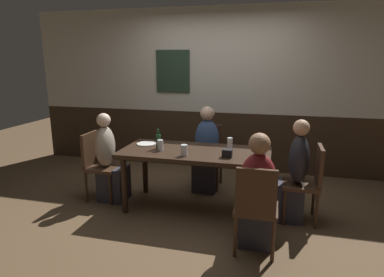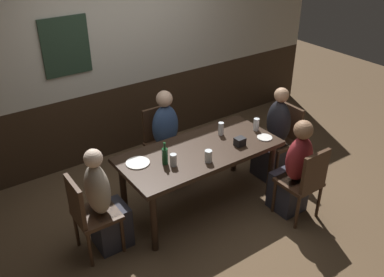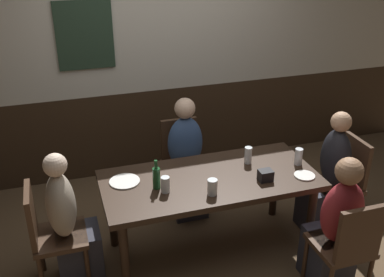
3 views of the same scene
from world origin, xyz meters
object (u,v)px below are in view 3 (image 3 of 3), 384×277
chair_mid_far (182,158)px  highball_clear (248,156)px  person_head_west (71,230)px  condiment_caddy (265,175)px  chair_head_east (343,178)px  dining_table (210,186)px  chair_head_west (49,232)px  plate_white_large (125,181)px  chair_right_near (347,245)px  beer_bottle_green (156,177)px  person_mid_far (187,166)px  person_head_east (328,182)px  tumbler_water (298,157)px  pint_glass_pale (165,185)px  person_right_near (335,233)px  beer_glass_half (212,188)px  plate_white_small (305,176)px

chair_mid_far → highball_clear: 0.85m
person_head_west → condiment_caddy: person_head_west is taller
chair_mid_far → highball_clear: size_ratio=5.94×
chair_head_east → person_head_west: size_ratio=0.77×
dining_table → chair_mid_far: chair_mid_far is taller
chair_head_west → plate_white_large: chair_head_west is taller
chair_right_near → beer_bottle_green: (-1.23, 0.80, 0.34)m
chair_right_near → plate_white_large: chair_right_near is taller
person_mid_far → highball_clear: person_mid_far is taller
person_head_east → tumbler_water: 0.46m
dining_table → tumbler_water: tumbler_water is taller
chair_mid_far → pint_glass_pale: (-0.40, -0.92, 0.30)m
highball_clear → chair_mid_far: bearing=120.0°
chair_right_near → highball_clear: size_ratio=5.94×
chair_head_west → person_right_near: (2.07, -0.66, -0.01)m
beer_glass_half → condiment_caddy: size_ratio=1.16×
chair_head_east → chair_head_west: bearing=180.0°
pint_glass_pale → plate_white_large: 0.37m
dining_table → chair_right_near: chair_right_near is taller
plate_white_small → tumbler_water: bearing=75.9°
chair_right_near → person_head_west: (-1.91, 0.82, -0.02)m
chair_head_east → beer_bottle_green: size_ratio=3.60×
person_mid_far → plate_white_small: 1.17m
beer_glass_half → highball_clear: bearing=39.1°
person_mid_far → highball_clear: size_ratio=7.93×
person_head_east → tumbler_water: bearing=-177.7°
chair_head_west → condiment_caddy: 1.74m
person_head_west → tumbler_water: bearing=-0.4°
chair_right_near → tumbler_water: 0.86m
person_mid_far → tumbler_water: size_ratio=8.08×
chair_right_near → highball_clear: 1.07m
tumbler_water → beer_bottle_green: (-1.25, -0.01, 0.03)m
person_head_west → beer_bottle_green: size_ratio=4.68×
pint_glass_pale → chair_right_near: bearing=-31.5°
chair_right_near → pint_glass_pale: bearing=148.5°
chair_mid_far → highball_clear: bearing=-60.0°
chair_head_east → plate_white_small: 0.64m
person_head_east → condiment_caddy: bearing=-166.6°
chair_head_east → beer_glass_half: chair_head_east is taller
dining_table → chair_head_east: chair_head_east is taller
person_head_west → pint_glass_pale: (0.73, -0.10, 0.32)m
person_mid_far → beer_glass_half: 0.95m
person_head_west → person_head_east: size_ratio=0.98×
person_right_near → pint_glass_pale: bearing=154.6°
chair_right_near → beer_glass_half: bearing=145.6°
plate_white_small → person_right_near: bearing=-85.9°
chair_mid_far → plate_white_small: 1.30m
person_right_near → chair_head_west: bearing=162.4°
dining_table → beer_glass_half: beer_glass_half is taller
beer_glass_half → plate_white_large: beer_glass_half is taller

